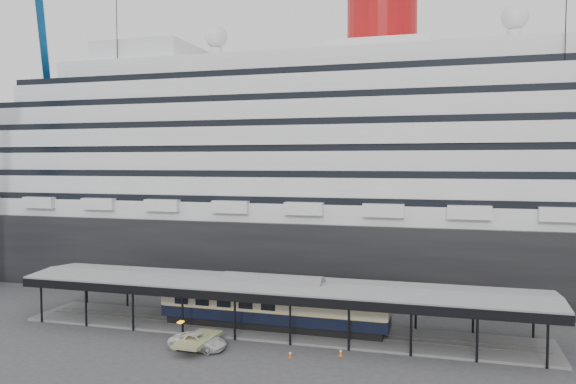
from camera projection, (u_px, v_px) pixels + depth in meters
The scene contains 8 objects.
ground at pixel (259, 345), 54.76m from camera, with size 200.00×200.00×0.00m, color #363638.
cruise_ship at pixel (328, 159), 84.52m from camera, with size 130.00×30.00×43.90m.
platform_canopy at pixel (274, 309), 59.44m from camera, with size 56.00×9.18×5.30m.
port_truck at pixel (198, 341), 53.53m from camera, with size 2.55×5.53×1.54m, color silver.
pullman_carriage at pixel (273, 303), 59.46m from camera, with size 24.70×3.47×24.22m.
traffic_cone_left at pixel (182, 344), 54.04m from camera, with size 0.50×0.50×0.74m.
traffic_cone_mid at pixel (290, 354), 51.24m from camera, with size 0.36×0.36×0.69m.
traffic_cone_right at pixel (341, 352), 51.72m from camera, with size 0.45×0.45×0.74m.
Camera 1 is at (17.45, -51.08, 17.83)m, focal length 35.00 mm.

